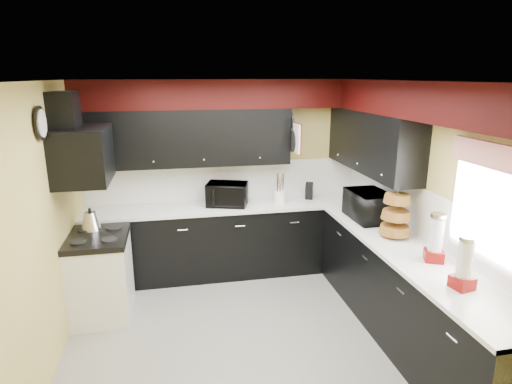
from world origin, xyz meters
TOP-DOWN VIEW (x-y plane):
  - ground at (0.00, 0.00)m, footprint 3.60×3.60m
  - wall_back at (0.00, 1.80)m, footprint 3.60×0.06m
  - wall_right at (1.80, 0.00)m, footprint 0.06×3.60m
  - wall_left at (-1.80, 0.00)m, footprint 0.06×3.60m
  - ceiling at (0.00, 0.00)m, footprint 3.60×3.60m
  - cab_back at (0.00, 1.50)m, footprint 3.60×0.60m
  - cab_right at (1.50, -0.30)m, footprint 0.60×3.00m
  - counter_back at (0.00, 1.50)m, footprint 3.62×0.64m
  - counter_right at (1.50, -0.30)m, footprint 0.64×3.02m
  - splash_back at (0.00, 1.79)m, footprint 3.60×0.02m
  - splash_right at (1.79, 0.00)m, footprint 0.02×3.60m
  - upper_back at (-0.50, 1.62)m, footprint 2.60×0.35m
  - upper_right at (1.62, 0.90)m, footprint 0.35×1.80m
  - soffit_back at (0.00, 1.62)m, footprint 3.60×0.36m
  - soffit_right at (1.62, -0.18)m, footprint 0.36×3.24m
  - stove at (-1.50, 0.75)m, footprint 0.60×0.75m
  - cooktop at (-1.50, 0.75)m, footprint 0.62×0.77m
  - hood at (-1.55, 0.75)m, footprint 0.50×0.78m
  - hood_duct at (-1.68, 0.75)m, footprint 0.24×0.40m
  - window at (1.79, -0.90)m, footprint 0.03×0.86m
  - valance at (1.73, -0.90)m, footprint 0.04×0.88m
  - pan_top at (0.82, 1.55)m, footprint 0.03×0.22m
  - pan_mid at (0.82, 1.42)m, footprint 0.03×0.28m
  - pan_low at (0.82, 1.68)m, footprint 0.03×0.24m
  - cut_board at (0.83, 1.30)m, footprint 0.03×0.26m
  - baskets at (1.52, 0.05)m, footprint 0.27×0.27m
  - clock at (-1.77, 0.25)m, footprint 0.03×0.30m
  - deco_plate at (1.77, -0.35)m, footprint 0.03×0.24m
  - toaster_oven at (-0.02, 1.49)m, footprint 0.60×0.55m
  - microwave at (1.51, 0.62)m, footprint 0.41×0.60m
  - utensil_crock at (0.67, 1.45)m, footprint 0.17×0.17m
  - knife_block at (1.10, 1.55)m, footprint 0.14×0.16m
  - kettle at (-1.58, 0.96)m, footprint 0.23×0.23m
  - dispenser_a at (1.57, -0.57)m, footprint 0.21×0.21m
  - dispenser_b at (1.48, -1.07)m, footprint 0.17×0.17m

SIDE VIEW (x-z plane):
  - ground at x=0.00m, z-range 0.00..0.00m
  - stove at x=-1.50m, z-range 0.00..0.86m
  - cab_back at x=0.00m, z-range 0.00..0.90m
  - cab_right at x=1.50m, z-range 0.00..0.90m
  - cooktop at x=-1.50m, z-range 0.86..0.92m
  - counter_back at x=0.00m, z-range 0.90..0.94m
  - counter_right at x=1.50m, z-range 0.90..0.94m
  - kettle at x=-1.58m, z-range 0.92..1.11m
  - utensil_crock at x=0.67m, z-range 0.94..1.11m
  - knife_block at x=1.10m, z-range 0.94..1.15m
  - toaster_oven at x=-0.02m, z-range 0.94..1.23m
  - microwave at x=1.51m, z-range 0.94..1.27m
  - dispenser_b at x=1.48m, z-range 0.94..1.35m
  - dispenser_a at x=1.57m, z-range 0.94..1.37m
  - baskets at x=1.52m, z-range 0.93..1.43m
  - splash_back at x=0.00m, z-range 0.94..1.44m
  - splash_right at x=1.79m, z-range 0.94..1.44m
  - wall_back at x=0.00m, z-range 0.00..2.50m
  - wall_right at x=1.80m, z-range 0.00..2.50m
  - wall_left at x=-1.80m, z-range 0.00..2.50m
  - window at x=1.79m, z-range 1.07..2.03m
  - pan_low at x=0.82m, z-range 1.51..1.93m
  - pan_mid at x=0.82m, z-range 1.52..1.98m
  - hood at x=-1.55m, z-range 1.50..2.06m
  - upper_back at x=-0.50m, z-range 1.45..2.15m
  - upper_right at x=1.62m, z-range 1.45..2.15m
  - cut_board at x=0.83m, z-range 1.62..1.98m
  - valance at x=1.73m, z-range 1.85..2.05m
  - pan_top at x=0.82m, z-range 1.80..2.20m
  - clock at x=-1.77m, z-range 2.00..2.30m
  - hood_duct at x=-1.68m, z-range 2.00..2.40m
  - deco_plate at x=1.77m, z-range 2.13..2.37m
  - soffit_back at x=0.00m, z-range 2.15..2.50m
  - soffit_right at x=1.62m, z-range 2.15..2.50m
  - ceiling at x=0.00m, z-range 2.47..2.53m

